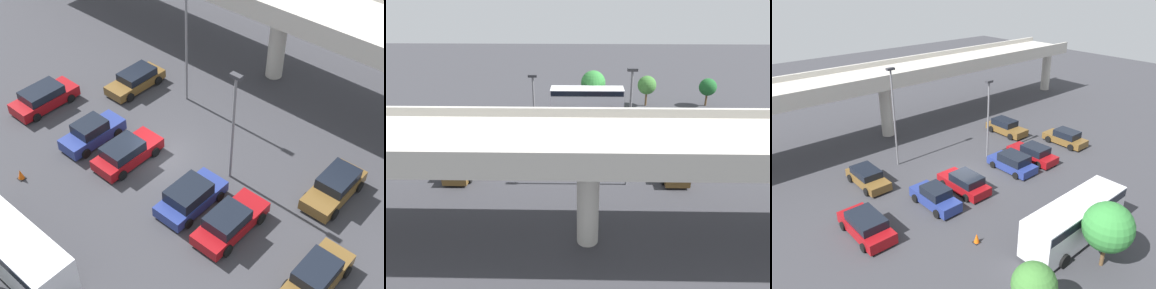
% 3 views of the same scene
% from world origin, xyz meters
% --- Properties ---
extents(ground_plane, '(116.98, 116.98, 0.00)m').
position_xyz_m(ground_plane, '(0.00, 0.00, 0.00)').
color(ground_plane, '#38383D').
extents(highway_overpass, '(55.87, 6.40, 7.40)m').
position_xyz_m(highway_overpass, '(0.00, 12.60, 6.16)').
color(highway_overpass, '#BCB7AD').
rests_on(highway_overpass, ground_plane).
extents(parked_car_0, '(2.24, 4.80, 1.53)m').
position_xyz_m(parked_car_0, '(-9.97, -1.50, 0.74)').
color(parked_car_0, maroon).
rests_on(parked_car_0, ground_plane).
extents(parked_car_1, '(2.09, 4.63, 1.40)m').
position_xyz_m(parked_car_1, '(-6.75, 4.43, 0.68)').
color(parked_car_1, brown).
rests_on(parked_car_1, ground_plane).
extents(parked_car_2, '(1.99, 4.40, 1.63)m').
position_xyz_m(parked_car_2, '(-4.42, -1.76, 0.74)').
color(parked_car_2, navy).
rests_on(parked_car_2, ground_plane).
extents(parked_car_3, '(2.20, 4.59, 1.52)m').
position_xyz_m(parked_car_3, '(-1.33, -1.58, 0.72)').
color(parked_car_3, maroon).
rests_on(parked_car_3, ground_plane).
extents(parked_car_4, '(2.23, 4.42, 1.57)m').
position_xyz_m(parked_car_4, '(4.21, -1.74, 0.74)').
color(parked_car_4, navy).
rests_on(parked_car_4, ground_plane).
extents(parked_car_5, '(2.16, 4.79, 1.54)m').
position_xyz_m(parked_car_5, '(7.07, -1.70, 0.72)').
color(parked_car_5, maroon).
rests_on(parked_car_5, ground_plane).
extents(parked_car_6, '(2.11, 4.66, 1.55)m').
position_xyz_m(parked_car_6, '(10.00, 4.47, 0.74)').
color(parked_car_6, brown).
rests_on(parked_car_6, ground_plane).
extents(parked_car_7, '(2.08, 4.43, 1.52)m').
position_xyz_m(parked_car_7, '(12.49, -1.51, 0.72)').
color(parked_car_7, brown).
rests_on(parked_car_7, ground_plane).
extents(shuttle_bus, '(8.39, 2.61, 2.84)m').
position_xyz_m(shuttle_bus, '(-0.01, -10.89, 1.69)').
color(shuttle_bus, silver).
rests_on(shuttle_bus, ground_plane).
extents(lamp_post_near_aisle, '(0.70, 0.35, 8.97)m').
position_xyz_m(lamp_post_near_aisle, '(-2.96, 5.87, 5.19)').
color(lamp_post_near_aisle, slate).
rests_on(lamp_post_near_aisle, ground_plane).
extents(lamp_post_mid_lot, '(0.70, 0.35, 7.47)m').
position_xyz_m(lamp_post_mid_lot, '(4.40, 1.68, 4.41)').
color(lamp_post_mid_lot, slate).
rests_on(lamp_post_mid_lot, ground_plane).
extents(tree_front_left, '(2.09, 2.09, 3.38)m').
position_xyz_m(tree_front_left, '(-14.59, -13.45, 2.32)').
color(tree_front_left, brown).
rests_on(tree_front_left, ground_plane).
extents(tree_front_centre, '(2.24, 2.24, 3.69)m').
position_xyz_m(tree_front_centre, '(-7.22, -13.33, 2.55)').
color(tree_front_centre, brown).
rests_on(tree_front_centre, ground_plane).
extents(tree_front_right, '(2.96, 2.96, 4.26)m').
position_xyz_m(tree_front_right, '(-0.74, -13.42, 2.77)').
color(tree_front_right, brown).
rests_on(tree_front_right, ground_plane).
extents(traffic_cone, '(0.44, 0.44, 0.70)m').
position_xyz_m(traffic_cone, '(-5.01, -6.99, 0.33)').
color(traffic_cone, black).
rests_on(traffic_cone, ground_plane).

